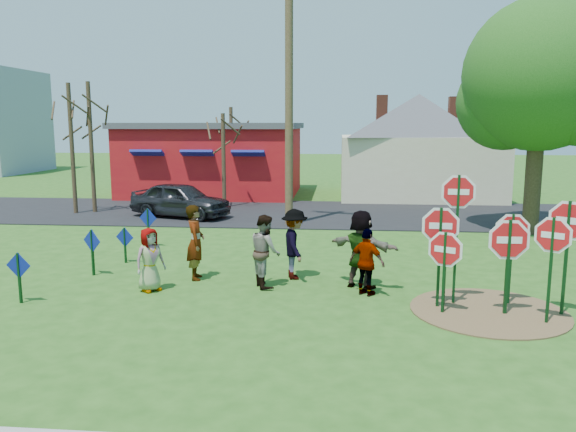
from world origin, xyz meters
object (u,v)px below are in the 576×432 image
Objects in this scene: person_a at (150,260)px; stop_sign_c at (552,246)px; person_b at (196,242)px; stop_sign_a at (445,255)px; stop_sign_d at (512,237)px; utility_pole at (289,90)px; stop_sign_b at (458,206)px; suv at (180,200)px; leafy_tree at (544,83)px.

stop_sign_c is at bearing -57.96° from person_a.
stop_sign_a is at bearing -121.29° from person_b.
utility_pole is at bearing 127.24° from stop_sign_d.
person_b is at bearing -170.03° from stop_sign_a.
person_b is (0.80, 1.10, 0.19)m from person_a.
stop_sign_b is 13.91m from suv.
suv is 14.33m from leafy_tree.
person_b is at bearing -102.07° from utility_pole.
stop_sign_b is 10.58m from utility_pole.
stop_sign_d is 7.37m from person_b.
stop_sign_a is 11.30m from utility_pole.
utility_pole reaches higher than stop_sign_b.
stop_sign_c is at bearing -106.80° from leafy_tree.
stop_sign_c is 12.38m from utility_pole.
person_b is (-6.05, 1.45, -1.21)m from stop_sign_b.
suv is at bearing 170.92° from leafy_tree.
leafy_tree is at bearing 92.26° from stop_sign_a.
leafy_tree is at bearing -5.39° from utility_pole.
leafy_tree is at bearing 74.29° from stop_sign_d.
stop_sign_a is 6.61m from person_a.
person_a is at bearing 132.59° from person_b.
stop_sign_d is 14.59m from suv.
stop_sign_d is at bearing -58.51° from utility_pole.
person_a reaches higher than suv.
leafy_tree reaches higher than person_b.
stop_sign_d is 1.41× the size of person_a.
utility_pole reaches higher than suv.
stop_sign_d is (1.52, 0.74, 0.26)m from stop_sign_a.
person_b is at bearing -165.01° from stop_sign_c.
person_b is 0.45× the size of suv.
leafy_tree is (4.76, 8.99, 3.99)m from stop_sign_a.
person_b is at bearing -146.63° from leafy_tree.
leafy_tree is at bearing 106.56° from stop_sign_c.
utility_pole reaches higher than leafy_tree.
stop_sign_d is at bearing -117.63° from suv.
stop_sign_d is at bearing 56.04° from stop_sign_a.
person_b is 0.19× the size of utility_pole.
stop_sign_b is at bearing -64.41° from utility_pole.
leafy_tree is (11.27, 7.99, 4.47)m from person_a.
utility_pole reaches higher than person_a.
suv is (-10.60, 11.58, -0.80)m from stop_sign_c.
stop_sign_c reaches higher than stop_sign_d.
person_a is 10.37m from suv.
utility_pole is at bearing 153.56° from stop_sign_c.
leafy_tree is (10.47, 6.90, 4.28)m from person_b.
person_a is (-6.85, 0.35, -1.40)m from stop_sign_b.
person_b is at bearing -143.83° from suv.
stop_sign_b is 0.30× the size of utility_pole.
stop_sign_c is at bearing -29.64° from stop_sign_b.
suv is (-8.68, 11.14, -0.47)m from stop_sign_a.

